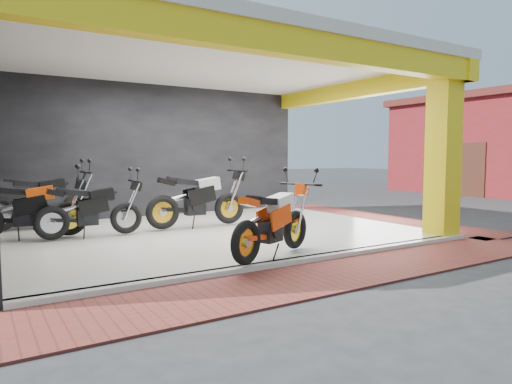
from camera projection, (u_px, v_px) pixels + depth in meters
ground at (264, 252)px, 7.85m from camera, size 80.00×80.00×0.00m
showroom_floor at (212, 233)px, 9.54m from camera, size 8.00×6.00×0.10m
showroom_ceiling at (211, 60)px, 9.26m from camera, size 8.40×6.40×0.20m
back_wall at (160, 152)px, 12.04m from camera, size 8.20×0.20×3.50m
corner_column at (443, 151)px, 9.05m from camera, size 0.50×0.50×3.50m
header_beam_front at (301, 45)px, 6.75m from camera, size 8.40×0.30×0.40m
header_beam_right at (355, 90)px, 11.39m from camera, size 0.30×6.40×0.40m
floor_kerb at (300, 261)px, 6.99m from camera, size 8.00×0.20×0.10m
paver_front at (334, 274)px, 6.33m from camera, size 9.00×1.40×0.03m
paver_right at (375, 218)px, 12.07m from camera, size 1.40×7.00×0.03m
moto_hero at (295, 211)px, 7.52m from camera, size 2.27×1.58×1.31m
moto_row_a at (229, 193)px, 10.25m from camera, size 2.43×0.94×1.47m
moto_row_b at (126, 203)px, 8.98m from camera, size 2.11×0.84×1.28m
moto_row_c at (69, 202)px, 8.75m from camera, size 2.29×1.14×1.34m
moto_row_d at (78, 194)px, 10.07m from camera, size 2.39×0.99×1.44m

